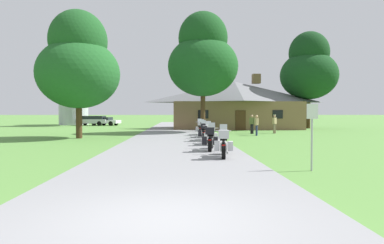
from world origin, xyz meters
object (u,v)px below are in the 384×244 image
motorcycle_black_fourth_in_row (204,132)px  metal_signpost_roadside (312,129)px  tree_left_far (79,77)px  bystander_tan_shirt_by_tree (257,124)px  motorcycle_yellow_second_in_row (211,139)px  motorcycle_blue_farthest_in_row (200,128)px  metal_silo_distant (74,100)px  tree_by_lodge_front (203,58)px  parked_silver_suv_far_left (92,120)px  bystander_tan_shirt_beside_signpost (275,123)px  tree_right_of_lodge (309,69)px  motorcycle_yellow_nearest_to_camera (224,144)px  parked_white_sedan_far_left (105,121)px  bystander_olive_shirt_near_lodge (252,123)px  motorcycle_white_fifth_in_row (203,130)px  motorcycle_red_third_in_row (210,135)px  tree_left_near (78,64)px

motorcycle_black_fourth_in_row → metal_signpost_roadside: 11.17m
tree_left_far → bystander_tan_shirt_by_tree: bearing=-45.5°
motorcycle_yellow_second_in_row → motorcycle_blue_farthest_in_row: same height
metal_signpost_roadside → metal_silo_distant: bearing=116.4°
tree_by_lodge_front → parked_silver_suv_far_left: 23.54m
bystander_tan_shirt_beside_signpost → metal_signpost_roadside: (-4.26, -18.90, 0.40)m
motorcycle_yellow_second_in_row → motorcycle_black_fourth_in_row: size_ratio=1.00×
motorcycle_yellow_second_in_row → metal_silo_distant: size_ratio=0.27×
tree_right_of_lodge → tree_left_far: (-29.32, 8.83, -0.11)m
motorcycle_yellow_nearest_to_camera → parked_white_sedan_far_left: bearing=117.0°
tree_right_of_lodge → bystander_olive_shirt_near_lodge: bearing=-132.2°
motorcycle_black_fourth_in_row → motorcycle_white_fifth_in_row: bearing=90.4°
motorcycle_red_third_in_row → tree_right_of_lodge: bearing=55.1°
motorcycle_black_fourth_in_row → bystander_tan_shirt_beside_signpost: 10.65m
motorcycle_white_fifth_in_row → bystander_tan_shirt_beside_signpost: bystander_tan_shirt_beside_signpost is taller
motorcycle_yellow_second_in_row → motorcycle_red_third_in_row: bearing=94.1°
motorcycle_white_fifth_in_row → tree_right_of_lodge: tree_right_of_lodge is taller
motorcycle_yellow_second_in_row → bystander_tan_shirt_by_tree: 11.92m
motorcycle_blue_farthest_in_row → metal_silo_distant: size_ratio=0.27×
motorcycle_white_fifth_in_row → tree_left_near: 10.15m
motorcycle_red_third_in_row → motorcycle_white_fifth_in_row: same height
tree_by_lodge_front → tree_left_far: tree_by_lodge_front is taller
tree_right_of_lodge → parked_silver_suv_far_left: 30.07m
motorcycle_blue_farthest_in_row → bystander_tan_shirt_by_tree: bearing=1.6°
metal_signpost_roadside → metal_silo_distant: (-20.50, 41.24, 2.46)m
motorcycle_red_third_in_row → bystander_olive_shirt_near_lodge: (4.62, 10.16, 0.32)m
motorcycle_yellow_second_in_row → parked_white_sedan_far_left: bearing=119.4°
motorcycle_red_third_in_row → tree_by_lodge_front: size_ratio=0.19×
bystander_tan_shirt_by_tree → metal_signpost_roadside: bearing=14.6°
motorcycle_white_fifth_in_row → parked_white_sedan_far_left: 27.38m
motorcycle_red_third_in_row → parked_silver_suv_far_left: (-14.29, 29.71, 0.17)m
tree_left_far → motorcycle_red_third_in_row: bearing=-61.1°
tree_by_lodge_front → tree_left_near: 11.75m
bystander_tan_shirt_by_tree → tree_right_of_lodge: 16.10m
tree_left_near → bystander_tan_shirt_beside_signpost: bearing=17.6°
motorcycle_white_fifth_in_row → parked_silver_suv_far_left: size_ratio=0.43×
motorcycle_yellow_nearest_to_camera → metal_silo_distant: bearing=122.5°
motorcycle_yellow_second_in_row → motorcycle_black_fourth_in_row: (0.07, 5.52, 0.00)m
motorcycle_yellow_nearest_to_camera → motorcycle_white_fifth_in_row: same height
motorcycle_yellow_nearest_to_camera → bystander_tan_shirt_by_tree: bystander_tan_shirt_by_tree is taller
motorcycle_black_fourth_in_row → motorcycle_blue_farthest_in_row: size_ratio=1.00×
bystander_olive_shirt_near_lodge → bystander_tan_shirt_by_tree: bearing=-40.5°
motorcycle_black_fourth_in_row → bystander_tan_shirt_beside_signpost: (6.92, 8.08, 0.34)m
motorcycle_yellow_second_in_row → tree_left_near: tree_left_near is taller
metal_signpost_roadside → parked_white_sedan_far_left: size_ratio=0.47×
motorcycle_yellow_nearest_to_camera → metal_silo_distant: size_ratio=0.27×
motorcycle_red_third_in_row → bystander_tan_shirt_by_tree: 9.19m
metal_signpost_roadside → tree_right_of_lodge: 30.73m
metal_signpost_roadside → bystander_tan_shirt_by_tree: bearing=82.9°
metal_signpost_roadside → tree_by_lodge_front: size_ratio=0.19×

